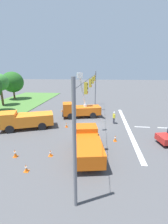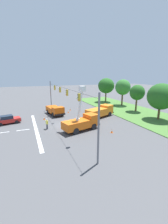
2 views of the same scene
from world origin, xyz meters
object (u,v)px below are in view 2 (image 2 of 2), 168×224
(tree_centre, at_px, (137,93))
(traffic_cone_lane_edge_b, at_px, (44,118))
(utility_truck_support_near, at_px, (55,110))
(traffic_cone_foreground_left, at_px, (79,119))
(tree_far_west, at_px, (106,86))
(utility_truck_bucket_lift, at_px, (82,122))
(traffic_cone_mid_left, at_px, (9,117))
(tree_east, at_px, (161,97))
(traffic_cone_mid_right, at_px, (68,112))
(utility_truck_support_far, at_px, (100,111))
(traffic_cone_foreground_right, at_px, (70,109))
(road_worker, at_px, (47,123))
(tree_west, at_px, (123,87))
(traffic_cone_lane_edge_a, at_px, (112,131))
(traffic_cone_near_bucket, at_px, (80,110))
(sedan_red, at_px, (7,120))

(tree_centre, xyz_separation_m, traffic_cone_lane_edge_b, (-1.32, -21.66, -4.26))
(utility_truck_support_near, height_order, traffic_cone_foreground_left, utility_truck_support_near)
(tree_far_west, bearing_deg, utility_truck_support_near, -61.62)
(tree_centre, bearing_deg, utility_truck_bucket_lift, -67.86)
(tree_centre, height_order, traffic_cone_mid_left, tree_centre)
(tree_east, bearing_deg, utility_truck_support_near, -121.82)
(traffic_cone_mid_left, relative_size, traffic_cone_mid_right, 1.00)
(utility_truck_bucket_lift, height_order, utility_truck_support_far, utility_truck_bucket_lift)
(tree_centre, height_order, tree_east, tree_east)
(traffic_cone_foreground_right, bearing_deg, road_worker, -32.86)
(road_worker, bearing_deg, tree_west, 117.01)
(traffic_cone_lane_edge_b, bearing_deg, tree_far_west, 121.22)
(traffic_cone_foreground_right, bearing_deg, tree_west, 91.45)
(tree_east, height_order, traffic_cone_lane_edge_a, tree_east)
(utility_truck_support_far, bearing_deg, traffic_cone_foreground_left, -78.73)
(tree_east, relative_size, traffic_cone_mid_left, 11.90)
(traffic_cone_foreground_right, distance_m, traffic_cone_mid_right, 2.54)
(utility_truck_bucket_lift, relative_size, traffic_cone_lane_edge_a, 10.96)
(utility_truck_support_near, distance_m, traffic_cone_mid_right, 3.38)
(tree_centre, height_order, traffic_cone_lane_edge_b, tree_centre)
(tree_east, relative_size, utility_truck_bucket_lift, 1.02)
(utility_truck_support_near, height_order, traffic_cone_mid_right, utility_truck_support_near)
(utility_truck_bucket_lift, bearing_deg, road_worker, -115.61)
(utility_truck_support_near, relative_size, utility_truck_support_far, 0.87)
(road_worker, xyz_separation_m, traffic_cone_lane_edge_b, (-5.60, 0.26, -0.66))
(traffic_cone_near_bucket, bearing_deg, tree_centre, 66.64)
(traffic_cone_mid_right, bearing_deg, tree_far_west, 121.30)
(tree_east, height_order, utility_truck_bucket_lift, tree_east)
(tree_west, relative_size, road_worker, 4.23)
(tree_east, bearing_deg, sedan_red, -106.69)
(tree_far_west, relative_size, traffic_cone_lane_edge_a, 12.01)
(tree_far_west, height_order, utility_truck_bucket_lift, tree_far_west)
(tree_centre, height_order, traffic_cone_mid_right, tree_centre)
(tree_east, bearing_deg, traffic_cone_lane_edge_a, -78.21)
(road_worker, xyz_separation_m, traffic_cone_lane_edge_a, (5.45, 9.01, -0.69))
(road_worker, bearing_deg, traffic_cone_mid_right, 145.73)
(utility_truck_support_far, xyz_separation_m, traffic_cone_mid_left, (-6.18, -17.87, -0.96))
(traffic_cone_mid_left, bearing_deg, tree_west, 94.84)
(tree_centre, distance_m, traffic_cone_foreground_left, 16.20)
(utility_truck_support_near, relative_size, traffic_cone_near_bucket, 8.28)
(utility_truck_support_far, bearing_deg, traffic_cone_foreground_right, -153.45)
(traffic_cone_near_bucket, bearing_deg, utility_truck_support_far, 18.79)
(tree_west, distance_m, traffic_cone_mid_left, 30.16)
(tree_far_west, height_order, utility_truck_support_far, tree_far_west)
(tree_east, bearing_deg, traffic_cone_foreground_left, -108.54)
(utility_truck_support_near, bearing_deg, traffic_cone_foreground_left, 27.82)
(tree_east, relative_size, traffic_cone_foreground_right, 11.30)
(utility_truck_bucket_lift, relative_size, utility_truck_support_near, 1.14)
(tree_west, relative_size, traffic_cone_mid_left, 12.44)
(tree_far_west, xyz_separation_m, traffic_cone_mid_left, (9.28, -28.11, -5.00))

